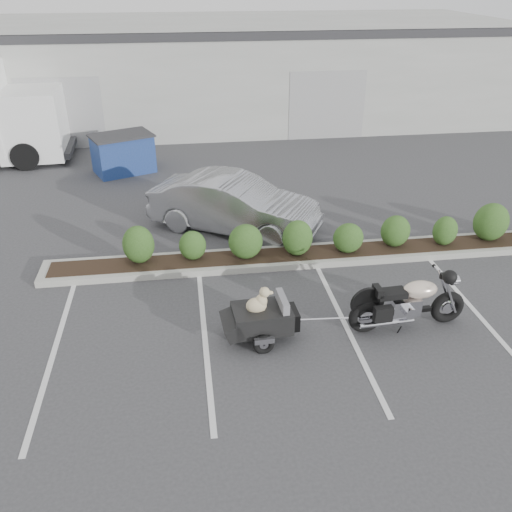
{
  "coord_description": "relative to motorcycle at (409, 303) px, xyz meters",
  "views": [
    {
      "loc": [
        -1.68,
        -8.73,
        6.09
      ],
      "look_at": [
        -0.31,
        1.12,
        0.75
      ],
      "focal_mm": 38.0,
      "sensor_mm": 36.0,
      "label": 1
    }
  ],
  "objects": [
    {
      "name": "building",
      "position": [
        -2.31,
        17.73,
        1.47
      ],
      "size": [
        26.0,
        10.0,
        4.0
      ],
      "primitive_type": "cube",
      "color": "#9EA099",
      "rests_on": "ground"
    },
    {
      "name": "sedan",
      "position": [
        -2.78,
        4.74,
        0.18
      ],
      "size": [
        4.53,
        3.45,
        1.43
      ],
      "primitive_type": "imported",
      "rotation": [
        0.0,
        0.0,
        1.06
      ],
      "color": "#9E9FA5",
      "rests_on": "ground"
    },
    {
      "name": "motorcycle",
      "position": [
        0.0,
        0.0,
        0.0
      ],
      "size": [
        2.33,
        0.79,
        1.33
      ],
      "rotation": [
        0.0,
        0.0,
        0.06
      ],
      "color": "black",
      "rests_on": "ground"
    },
    {
      "name": "planter_kerb",
      "position": [
        -1.31,
        2.93,
        -0.46
      ],
      "size": [
        12.0,
        1.0,
        0.15
      ],
      "primitive_type": "cube",
      "color": "#9E9E93",
      "rests_on": "ground"
    },
    {
      "name": "dumpster",
      "position": [
        -5.95,
        9.76,
        0.11
      ],
      "size": [
        2.28,
        1.96,
        1.27
      ],
      "rotation": [
        0.0,
        0.0,
        0.4
      ],
      "color": "navy",
      "rests_on": "ground"
    },
    {
      "name": "ground",
      "position": [
        -2.31,
        0.73,
        -0.53
      ],
      "size": [
        90.0,
        90.0,
        0.0
      ],
      "primitive_type": "plane",
      "color": "#38383A",
      "rests_on": "ground"
    },
    {
      "name": "pet_trailer",
      "position": [
        -2.79,
        0.02,
        -0.07
      ],
      "size": [
        1.86,
        1.04,
        1.1
      ],
      "rotation": [
        0.0,
        0.0,
        0.06
      ],
      "color": "black",
      "rests_on": "ground"
    }
  ]
}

